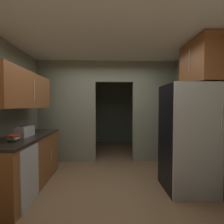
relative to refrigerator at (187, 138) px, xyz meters
The scene contains 11 objects.
ground 1.67m from the refrigerator, behind, with size 20.00×20.00×0.00m, color brown.
kitchen_overhead_slab 2.29m from the refrigerator, 162.10° to the left, with size 4.03×7.26×0.06m, color silver.
kitchen_partition 2.20m from the refrigerator, 132.18° to the left, with size 3.63×0.12×2.66m.
adjoining_room_shell 3.59m from the refrigerator, 112.99° to the left, with size 3.63×2.40×2.66m.
refrigerator is the anchor object (origin of this frame).
lower_cabinet_run 2.91m from the refrigerator, behind, with size 0.67×1.89×0.94m.
dishwasher 2.62m from the refrigerator, behind, with size 0.02×0.56×0.88m.
upper_cabinet_counterside 3.00m from the refrigerator, behind, with size 0.36×1.70×0.63m.
upper_cabinet_fridgeside 1.36m from the refrigerator, 22.19° to the left, with size 0.36×0.87×0.76m.
boombox 2.85m from the refrigerator, behind, with size 0.18×0.40×0.20m.
book_stack 2.84m from the refrigerator, behind, with size 0.14×0.17×0.11m.
Camera 1 is at (-0.02, -2.79, 1.48)m, focal length 26.59 mm.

